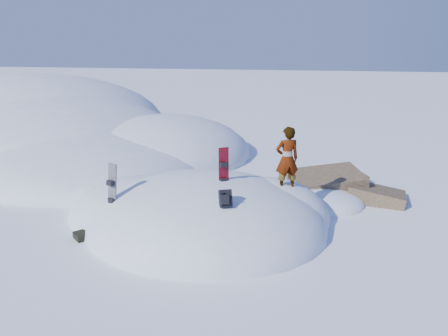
% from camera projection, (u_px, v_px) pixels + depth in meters
% --- Properties ---
extents(ground, '(120.00, 120.00, 0.00)m').
position_uv_depth(ground, '(206.00, 226.00, 12.68)').
color(ground, white).
rests_on(ground, ground).
extents(snow_mound, '(8.00, 6.00, 3.00)m').
position_uv_depth(snow_mound, '(202.00, 223.00, 12.94)').
color(snow_mound, white).
rests_on(snow_mound, ground).
extents(snow_ridge, '(21.50, 18.50, 6.40)m').
position_uv_depth(snow_ridge, '(54.00, 138.00, 23.60)').
color(snow_ridge, white).
rests_on(snow_ridge, ground).
extents(rock_outcrop, '(4.68, 4.41, 1.68)m').
position_uv_depth(rock_outcrop, '(330.00, 197.00, 14.94)').
color(rock_outcrop, olive).
rests_on(rock_outcrop, ground).
extents(snowboard_red, '(0.28, 0.25, 1.55)m').
position_uv_depth(snowboard_red, '(224.00, 174.00, 12.04)').
color(snowboard_red, '#AF091D').
rests_on(snowboard_red, snow_mound).
extents(snowboard_dark, '(0.38, 0.34, 1.70)m').
position_uv_depth(snowboard_dark, '(112.00, 193.00, 11.92)').
color(snowboard_dark, black).
rests_on(snowboard_dark, snow_mound).
extents(backpack, '(0.42, 0.49, 0.52)m').
position_uv_depth(backpack, '(225.00, 199.00, 10.78)').
color(backpack, black).
rests_on(backpack, snow_mound).
extents(gear_pile, '(0.85, 0.76, 0.22)m').
position_uv_depth(gear_pile, '(89.00, 233.00, 11.99)').
color(gear_pile, black).
rests_on(gear_pile, ground).
extents(person, '(0.80, 0.67, 1.88)m').
position_uv_depth(person, '(287.00, 159.00, 12.33)').
color(person, slate).
rests_on(person, snow_mound).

